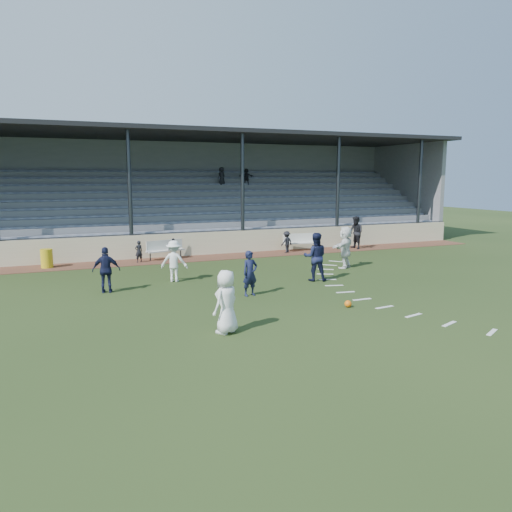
{
  "coord_description": "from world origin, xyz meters",
  "views": [
    {
      "loc": [
        -6.75,
        -13.79,
        4.09
      ],
      "look_at": [
        0.0,
        2.5,
        1.3
      ],
      "focal_mm": 35.0,
      "sensor_mm": 36.0,
      "label": 1
    }
  ],
  "objects_px": {
    "bench_left": "(165,248)",
    "bench_right": "(301,240)",
    "trash_bin": "(47,258)",
    "player_navy_lead": "(250,273)",
    "football": "(348,304)",
    "player_white_lead": "(226,302)",
    "official": "(356,233)"
  },
  "relations": [
    {
      "from": "bench_left",
      "to": "bench_right",
      "type": "height_order",
      "value": "same"
    },
    {
      "from": "trash_bin",
      "to": "bench_right",
      "type": "bearing_deg",
      "value": 1.9
    },
    {
      "from": "bench_right",
      "to": "trash_bin",
      "type": "height_order",
      "value": "bench_right"
    },
    {
      "from": "player_navy_lead",
      "to": "football",
      "type": "bearing_deg",
      "value": -60.74
    },
    {
      "from": "bench_right",
      "to": "trash_bin",
      "type": "bearing_deg",
      "value": -173.4
    },
    {
      "from": "bench_right",
      "to": "player_white_lead",
      "type": "distance_m",
      "value": 15.39
    },
    {
      "from": "football",
      "to": "official",
      "type": "relative_size",
      "value": 0.12
    },
    {
      "from": "bench_right",
      "to": "trash_bin",
      "type": "relative_size",
      "value": 2.38
    },
    {
      "from": "football",
      "to": "official",
      "type": "xyz_separation_m",
      "value": [
        7.57,
        10.95,
        0.84
      ]
    },
    {
      "from": "bench_right",
      "to": "trash_bin",
      "type": "distance_m",
      "value": 13.2
    },
    {
      "from": "official",
      "to": "bench_left",
      "type": "bearing_deg",
      "value": -97.7
    },
    {
      "from": "bench_left",
      "to": "player_white_lead",
      "type": "bearing_deg",
      "value": -110.48
    },
    {
      "from": "trash_bin",
      "to": "football",
      "type": "distance_m",
      "value": 14.25
    },
    {
      "from": "player_navy_lead",
      "to": "official",
      "type": "xyz_separation_m",
      "value": [
        9.87,
        8.29,
        0.16
      ]
    },
    {
      "from": "trash_bin",
      "to": "player_navy_lead",
      "type": "relative_size",
      "value": 0.54
    },
    {
      "from": "football",
      "to": "player_navy_lead",
      "type": "height_order",
      "value": "player_navy_lead"
    },
    {
      "from": "trash_bin",
      "to": "player_navy_lead",
      "type": "distance_m",
      "value": 10.75
    },
    {
      "from": "official",
      "to": "bench_right",
      "type": "bearing_deg",
      "value": -105.97
    },
    {
      "from": "football",
      "to": "trash_bin",
      "type": "bearing_deg",
      "value": 128.34
    },
    {
      "from": "bench_left",
      "to": "player_navy_lead",
      "type": "distance_m",
      "value": 8.99
    },
    {
      "from": "bench_left",
      "to": "trash_bin",
      "type": "xyz_separation_m",
      "value": [
        -5.51,
        -0.41,
        -0.14
      ]
    },
    {
      "from": "football",
      "to": "player_white_lead",
      "type": "xyz_separation_m",
      "value": [
        -4.44,
        -1.01,
        0.74
      ]
    },
    {
      "from": "bench_left",
      "to": "trash_bin",
      "type": "bearing_deg",
      "value": 168.79
    },
    {
      "from": "player_navy_lead",
      "to": "official",
      "type": "bearing_deg",
      "value": 28.55
    },
    {
      "from": "bench_right",
      "to": "player_white_lead",
      "type": "relative_size",
      "value": 1.19
    },
    {
      "from": "bench_right",
      "to": "player_navy_lead",
      "type": "distance_m",
      "value": 11.15
    },
    {
      "from": "football",
      "to": "player_navy_lead",
      "type": "xyz_separation_m",
      "value": [
        -2.29,
        2.66,
        0.68
      ]
    },
    {
      "from": "bench_left",
      "to": "player_white_lead",
      "type": "xyz_separation_m",
      "value": [
        -1.11,
        -12.6,
        0.26
      ]
    },
    {
      "from": "trash_bin",
      "to": "football",
      "type": "relative_size",
      "value": 3.78
    },
    {
      "from": "football",
      "to": "player_white_lead",
      "type": "distance_m",
      "value": 4.61
    },
    {
      "from": "player_white_lead",
      "to": "player_navy_lead",
      "type": "distance_m",
      "value": 4.25
    },
    {
      "from": "trash_bin",
      "to": "football",
      "type": "bearing_deg",
      "value": -51.66
    }
  ]
}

